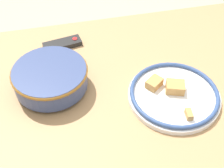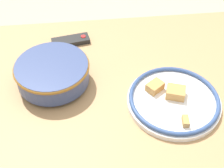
{
  "view_description": "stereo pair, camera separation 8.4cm",
  "coord_description": "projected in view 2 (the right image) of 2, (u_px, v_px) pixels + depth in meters",
  "views": [
    {
      "loc": [
        -0.3,
        -0.73,
        1.51
      ],
      "look_at": [
        -0.14,
        -0.02,
        0.76
      ],
      "focal_mm": 50.0,
      "sensor_mm": 36.0,
      "label": 1
    },
    {
      "loc": [
        -0.22,
        -0.74,
        1.51
      ],
      "look_at": [
        -0.14,
        -0.02,
        0.76
      ],
      "focal_mm": 50.0,
      "sensor_mm": 36.0,
      "label": 2
    }
  ],
  "objects": [
    {
      "name": "dining_table",
      "position": [
        148.0,
        100.0,
        1.15
      ],
      "size": [
        1.54,
        0.85,
        0.72
      ],
      "color": "tan",
      "rests_on": "ground_plane"
    },
    {
      "name": "tv_remote",
      "position": [
        71.0,
        41.0,
        1.26
      ],
      "size": [
        0.16,
        0.08,
        0.02
      ],
      "rotation": [
        0.0,
        0.0,
        4.88
      ],
      "color": "black",
      "rests_on": "dining_table"
    },
    {
      "name": "food_plate",
      "position": [
        173.0,
        100.0,
        1.03
      ],
      "size": [
        0.31,
        0.31,
        0.05
      ],
      "color": "white",
      "rests_on": "dining_table"
    },
    {
      "name": "noodle_bowl",
      "position": [
        53.0,
        72.0,
        1.07
      ],
      "size": [
        0.26,
        0.26,
        0.09
      ],
      "color": "#384775",
      "rests_on": "dining_table"
    }
  ]
}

